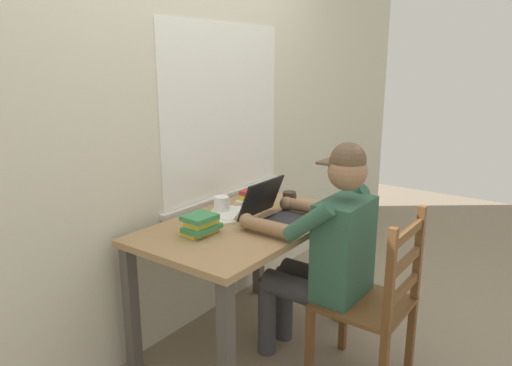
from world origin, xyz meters
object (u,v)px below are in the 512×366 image
(laptop, at_px, (275,212))
(coffee_mug_dark, at_px, (289,200))
(book_stack_side, at_px, (253,196))
(computer_mouse, at_px, (309,207))
(desk, at_px, (246,241))
(seated_person, at_px, (325,247))
(book_stack_main, at_px, (201,224))
(coffee_mug_white, at_px, (222,205))
(wooden_chair, at_px, (374,303))

(laptop, distance_m, coffee_mug_dark, 0.27)
(book_stack_side, bearing_deg, computer_mouse, -79.06)
(desk, height_order, seated_person, seated_person)
(desk, bearing_deg, book_stack_main, 166.51)
(desk, xyz_separation_m, coffee_mug_dark, (0.36, -0.05, 0.16))
(desk, height_order, book_stack_side, book_stack_side)
(laptop, height_order, book_stack_main, laptop)
(coffee_mug_white, distance_m, book_stack_main, 0.36)
(wooden_chair, height_order, book_stack_side, wooden_chair)
(coffee_mug_white, bearing_deg, wooden_chair, -87.15)
(wooden_chair, height_order, computer_mouse, wooden_chair)
(desk, distance_m, seated_person, 0.45)
(seated_person, height_order, coffee_mug_white, seated_person)
(computer_mouse, xyz_separation_m, book_stack_main, (-0.68, 0.24, 0.03))
(book_stack_main, bearing_deg, desk, -13.49)
(computer_mouse, height_order, coffee_mug_white, coffee_mug_white)
(laptop, bearing_deg, book_stack_side, 54.51)
(seated_person, bearing_deg, laptop, 87.73)
(seated_person, relative_size, book_stack_main, 6.36)
(desk, distance_m, coffee_mug_dark, 0.40)
(wooden_chair, height_order, coffee_mug_white, wooden_chair)
(coffee_mug_dark, bearing_deg, book_stack_side, 99.12)
(seated_person, bearing_deg, coffee_mug_white, 94.08)
(coffee_mug_white, height_order, book_stack_side, coffee_mug_white)
(wooden_chair, bearing_deg, coffee_mug_white, 92.85)
(laptop, height_order, coffee_mug_white, laptop)
(coffee_mug_dark, bearing_deg, coffee_mug_white, 140.94)
(wooden_chair, height_order, laptop, laptop)
(desk, bearing_deg, coffee_mug_white, 78.21)
(wooden_chair, xyz_separation_m, computer_mouse, (0.30, 0.55, 0.31))
(wooden_chair, xyz_separation_m, laptop, (0.01, 0.60, 0.35))
(desk, relative_size, coffee_mug_dark, 10.34)
(laptop, xyz_separation_m, book_stack_main, (-0.39, 0.19, -0.00))
(book_stack_main, bearing_deg, wooden_chair, -64.66)
(laptop, distance_m, computer_mouse, 0.30)
(book_stack_side, bearing_deg, coffee_mug_white, 175.88)
(desk, height_order, laptop, laptop)
(seated_person, bearing_deg, wooden_chair, -90.00)
(wooden_chair, relative_size, coffee_mug_dark, 7.87)
(laptop, distance_m, book_stack_main, 0.43)
(desk, xyz_separation_m, seated_person, (0.09, -0.44, 0.04))
(seated_person, relative_size, coffee_mug_dark, 10.47)
(laptop, distance_m, coffee_mug_white, 0.34)
(seated_person, xyz_separation_m, wooden_chair, (-0.00, -0.28, -0.22))
(laptop, relative_size, book_stack_side, 1.65)
(book_stack_side, bearing_deg, coffee_mug_dark, -80.88)
(desk, relative_size, computer_mouse, 12.10)
(laptop, height_order, book_stack_side, laptop)
(computer_mouse, distance_m, coffee_mug_dark, 0.12)
(desk, distance_m, wooden_chair, 0.75)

